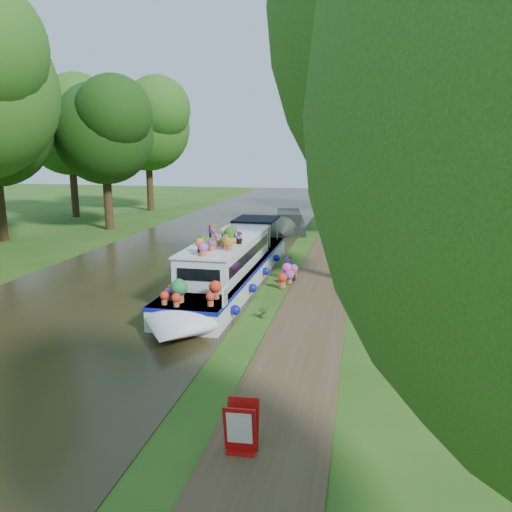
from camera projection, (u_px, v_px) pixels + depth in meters
The scene contains 14 objects.
ground at pixel (276, 309), 16.60m from camera, with size 100.00×100.00×0.00m, color #244A12.
canal_water at pixel (111, 297), 17.82m from camera, with size 10.00×100.00×0.02m, color black.
towpath at pixel (312, 311), 16.35m from camera, with size 2.20×100.00×0.03m, color #42321E.
plant_boat at pixel (228, 266), 18.93m from camera, with size 2.29×13.52×2.30m.
tree_near_overhang at pixel (400, 108), 17.35m from camera, with size 5.52×5.28×8.99m.
tree_near_mid at pixel (398, 126), 28.73m from camera, with size 6.90×6.60×9.40m.
tree_near_far at pixel (383, 124), 39.22m from camera, with size 7.59×7.26×10.30m.
tree_far_c at pixel (104, 127), 31.42m from camera, with size 7.13×6.82×9.59m.
tree_far_d at pixel (147, 121), 41.11m from camera, with size 8.05×7.70×10.85m.
tree_far_h at pixel (69, 122), 37.20m from camera, with size 7.82×7.48×10.49m.
second_boat at pixel (289, 223), 32.08m from camera, with size 2.76×6.67×1.24m.
sandwich_board at pixel (241, 429), 8.69m from camera, with size 0.58×0.48×0.91m.
pedestrian_pink at pixel (343, 216), 33.17m from camera, with size 0.55×0.36×1.52m, color #C5516A.
verge_plant at pixel (264, 312), 15.67m from camera, with size 0.36×0.31×0.40m, color #346A20.
Camera 1 is at (2.64, -15.64, 5.25)m, focal length 35.00 mm.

